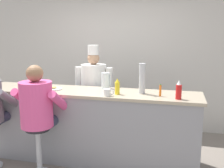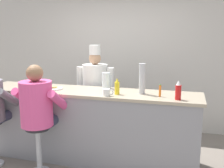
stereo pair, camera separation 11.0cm
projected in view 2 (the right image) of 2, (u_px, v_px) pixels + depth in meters
name	position (u px, v px, depth m)	size (l,w,h in m)	color
wall_back	(116.00, 59.00, 5.16)	(10.00, 0.06, 2.70)	beige
diner_counter	(87.00, 125.00, 3.82)	(3.19, 0.66, 1.03)	gray
ketchup_bottle_red	(178.00, 91.00, 3.17)	(0.07, 0.07, 0.24)	red
mustard_bottle_yellow	(117.00, 87.00, 3.46)	(0.07, 0.07, 0.21)	yellow
hot_sauce_bottle_orange	(160.00, 91.00, 3.34)	(0.03, 0.03, 0.16)	orange
water_pitcher_clear	(106.00, 81.00, 3.84)	(0.14, 0.12, 0.24)	silver
breakfast_plate	(54.00, 88.00, 3.81)	(0.27, 0.27, 0.05)	white
cereal_bowl	(24.00, 87.00, 3.83)	(0.13, 0.13, 0.05)	white
coffee_mug_white	(107.00, 92.00, 3.38)	(0.14, 0.09, 0.09)	white
cup_stack_steel	(142.00, 79.00, 3.48)	(0.09, 0.09, 0.41)	#B7BABF
diner_seated_pink	(38.00, 106.00, 3.38)	(0.62, 0.62, 1.45)	#B2B5BA
cook_in_whites_near	(95.00, 90.00, 4.36)	(0.64, 0.41, 1.65)	#232328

